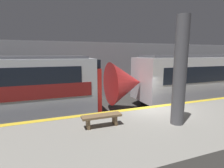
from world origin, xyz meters
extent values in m
plane|color=#33302D|center=(0.00, 0.00, 0.00)|extent=(120.00, 120.00, 0.00)
cube|color=gray|center=(0.00, -2.17, 0.56)|extent=(40.00, 4.34, 1.12)
cube|color=gold|center=(0.00, -0.15, 1.13)|extent=(40.00, 0.30, 0.01)
cube|color=#939399|center=(0.00, 7.42, 2.42)|extent=(50.00, 0.15, 4.83)
cylinder|color=#56565B|center=(-0.30, -2.33, 3.16)|extent=(0.49, 0.49, 4.08)
cone|color=red|center=(-0.11, 2.79, 1.93)|extent=(2.20, 2.76, 2.76)
sphere|color=#F2EFCC|center=(-1.06, 2.79, 1.48)|extent=(0.20, 0.20, 0.20)
cube|color=red|center=(-2.33, 2.79, 1.84)|extent=(0.25, 2.85, 2.39)
cube|color=black|center=(-2.33, 2.79, 3.03)|extent=(0.25, 2.56, 0.95)
sphere|color=#EA4C42|center=(-2.18, 2.13, 1.42)|extent=(0.18, 0.18, 0.18)
sphere|color=#EA4C42|center=(-2.18, 3.44, 1.42)|extent=(0.18, 0.18, 0.18)
cube|color=brown|center=(-3.66, -1.56, 1.33)|extent=(0.10, 0.32, 0.41)
cube|color=brown|center=(-2.61, -1.56, 1.33)|extent=(0.10, 0.32, 0.41)
cube|color=brown|center=(-3.13, -1.56, 1.53)|extent=(1.50, 0.40, 0.08)
camera|label=1|loc=(-4.97, -7.50, 3.82)|focal=28.00mm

